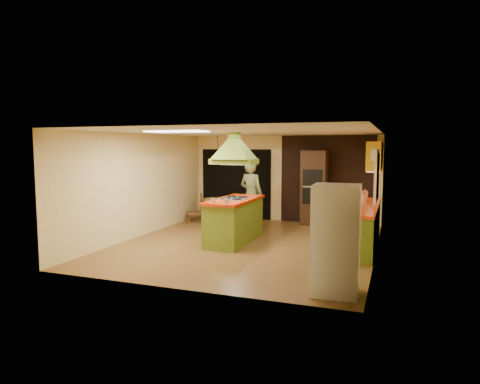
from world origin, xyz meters
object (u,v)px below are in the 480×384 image
at_px(kitchen_island, 234,220).
at_px(man, 251,196).
at_px(refrigerator, 336,240).
at_px(wall_oven, 314,188).
at_px(dining_table, 218,206).
at_px(canister_large, 365,195).

distance_m(kitchen_island, man, 1.42).
height_order(refrigerator, wall_oven, wall_oven).
bearing_deg(wall_oven, kitchen_island, -114.76).
height_order(kitchen_island, dining_table, kitchen_island).
relative_size(man, canister_large, 8.81).
distance_m(refrigerator, canister_large, 4.24).
bearing_deg(canister_large, dining_table, 170.31).
distance_m(man, dining_table, 1.62).
distance_m(dining_table, canister_large, 4.20).
relative_size(refrigerator, canister_large, 7.76).
bearing_deg(refrigerator, kitchen_island, 132.11).
xyz_separation_m(wall_oven, canister_large, (1.45, -1.34, -0.01)).
distance_m(kitchen_island, dining_table, 2.60).
distance_m(kitchen_island, refrigerator, 3.80).
bearing_deg(canister_large, kitchen_island, -151.11).
bearing_deg(wall_oven, canister_large, -42.89).
relative_size(kitchen_island, canister_large, 9.61).
bearing_deg(kitchen_island, man, 92.51).
xyz_separation_m(kitchen_island, man, (-0.05, 1.36, 0.42)).
bearing_deg(man, canister_large, -158.59).
bearing_deg(canister_large, refrigerator, -91.48).
xyz_separation_m(dining_table, canister_large, (4.10, -0.70, 0.55)).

